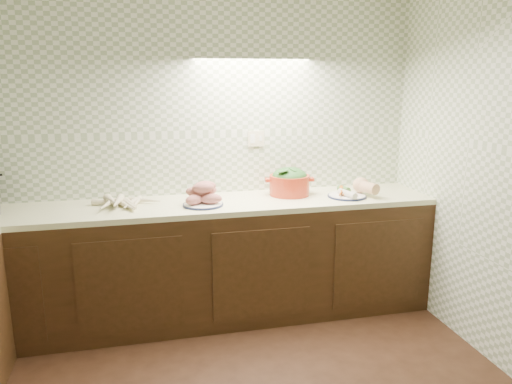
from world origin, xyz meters
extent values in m
cube|color=#97AA87|center=(0.00, 1.78, 1.30)|extent=(3.60, 0.05, 2.60)
cube|color=beige|center=(0.55, 1.79, 1.32)|extent=(0.13, 0.01, 0.12)
cube|color=#2F1F0E|center=(0.00, 1.50, 0.43)|extent=(3.60, 0.60, 0.86)
cube|color=#F3F5BE|center=(0.00, 1.50, 0.88)|extent=(3.60, 0.60, 0.04)
cone|color=beige|center=(-0.59, 1.56, 0.92)|extent=(0.15, 0.21, 0.04)
cone|color=beige|center=(-0.49, 1.51, 0.93)|extent=(0.15, 0.24, 0.05)
cone|color=beige|center=(-0.35, 1.53, 0.92)|extent=(0.20, 0.12, 0.04)
cone|color=beige|center=(-0.54, 1.47, 0.93)|extent=(0.10, 0.25, 0.05)
cone|color=beige|center=(-0.36, 1.47, 0.93)|extent=(0.13, 0.26, 0.05)
cone|color=beige|center=(-0.59, 1.57, 0.92)|extent=(0.10, 0.26, 0.05)
cone|color=beige|center=(-0.37, 1.57, 0.93)|extent=(0.17, 0.17, 0.05)
cone|color=beige|center=(-0.56, 1.58, 0.92)|extent=(0.19, 0.14, 0.04)
cone|color=beige|center=(-0.58, 1.44, 0.95)|extent=(0.07, 0.23, 0.04)
cone|color=beige|center=(-0.42, 1.49, 0.94)|extent=(0.22, 0.12, 0.05)
cone|color=beige|center=(-0.35, 1.51, 0.95)|extent=(0.24, 0.11, 0.05)
cone|color=beige|center=(-0.56, 1.54, 0.95)|extent=(0.09, 0.24, 0.04)
cylinder|color=#11183C|center=(0.08, 1.43, 0.91)|extent=(0.29, 0.29, 0.01)
cylinder|color=white|center=(0.08, 1.43, 0.91)|extent=(0.27, 0.27, 0.02)
ellipsoid|color=#A65E58|center=(0.02, 1.40, 0.95)|extent=(0.16, 0.09, 0.07)
ellipsoid|color=#A65E58|center=(0.13, 1.40, 0.95)|extent=(0.16, 0.09, 0.07)
ellipsoid|color=#A65E58|center=(0.07, 1.48, 0.95)|extent=(0.16, 0.09, 0.07)
ellipsoid|color=#A65E58|center=(0.03, 1.45, 0.99)|extent=(0.16, 0.09, 0.07)
ellipsoid|color=#A65E58|center=(0.12, 1.47, 0.99)|extent=(0.16, 0.09, 0.07)
ellipsoid|color=#A65E58|center=(0.08, 1.42, 1.03)|extent=(0.16, 0.09, 0.07)
ellipsoid|color=#A65E58|center=(0.10, 1.45, 1.04)|extent=(0.16, 0.09, 0.07)
cylinder|color=black|center=(0.09, 1.62, 0.93)|extent=(0.16, 0.16, 0.06)
sphere|color=maroon|center=(0.07, 1.62, 0.98)|extent=(0.08, 0.08, 0.08)
sphere|color=beige|center=(0.12, 1.63, 0.97)|extent=(0.05, 0.05, 0.05)
cylinder|color=#B3301A|center=(0.77, 1.59, 0.98)|extent=(0.35, 0.35, 0.15)
cube|color=#B3301A|center=(0.60, 1.62, 1.02)|extent=(0.05, 0.07, 0.02)
cube|color=#B3301A|center=(0.94, 1.57, 1.02)|extent=(0.05, 0.07, 0.02)
ellipsoid|color=#37712D|center=(0.77, 1.59, 1.04)|extent=(0.28, 0.28, 0.15)
cylinder|color=#11183C|center=(1.18, 1.43, 0.91)|extent=(0.29, 0.29, 0.01)
cylinder|color=white|center=(1.18, 1.43, 0.91)|extent=(0.28, 0.28, 0.02)
cone|color=#C46E17|center=(1.16, 1.47, 0.93)|extent=(0.14, 0.15, 0.03)
cone|color=#C46E17|center=(1.13, 1.45, 0.93)|extent=(0.12, 0.16, 0.03)
cone|color=#C46E17|center=(1.13, 1.45, 0.93)|extent=(0.14, 0.15, 0.03)
cone|color=#C46E17|center=(1.18, 1.44, 0.95)|extent=(0.11, 0.16, 0.03)
cylinder|color=beige|center=(1.16, 1.37, 0.94)|extent=(0.09, 0.20, 0.05)
cylinder|color=#3A6F2E|center=(1.19, 1.52, 0.94)|extent=(0.07, 0.12, 0.05)
camera|label=1|loc=(-0.34, -2.01, 1.81)|focal=35.00mm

